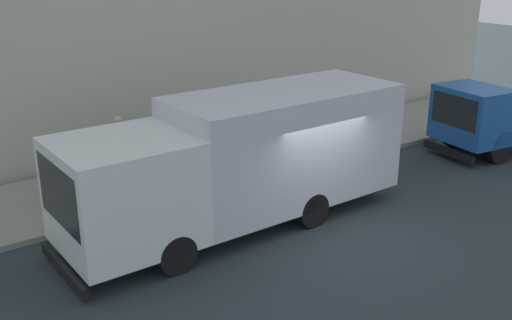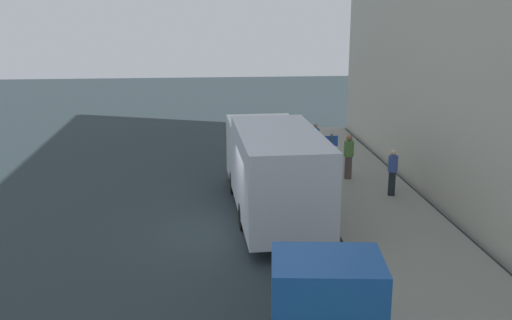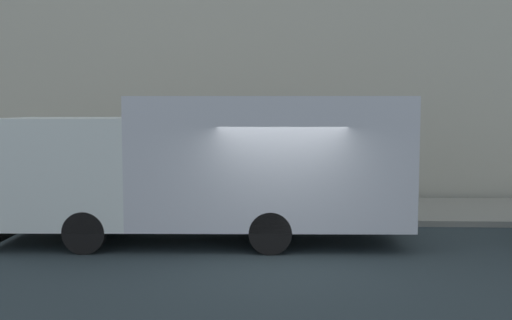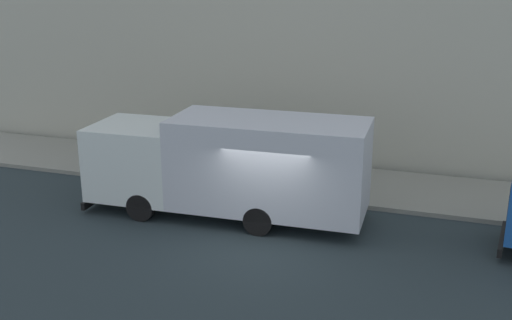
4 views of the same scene
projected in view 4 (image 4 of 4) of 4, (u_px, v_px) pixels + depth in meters
name	position (u px, v px, depth m)	size (l,w,h in m)	color
ground	(264.00, 238.00, 17.12)	(80.00, 80.00, 0.00)	#253135
sidewalk	(306.00, 181.00, 21.51)	(3.75, 30.00, 0.15)	gray
large_utility_truck	(230.00, 163.00, 18.19)	(2.74, 8.56, 3.08)	silver
pedestrian_walking	(241.00, 141.00, 22.79)	(0.48, 0.48, 1.70)	black
pedestrian_standing	(174.00, 143.00, 22.49)	(0.54, 0.54, 1.77)	#554544
pedestrian_third	(98.00, 144.00, 22.52)	(0.54, 0.54, 1.70)	#4C3E51
traffic_cone_orange	(157.00, 168.00, 21.56)	(0.44, 0.44, 0.64)	orange
street_sign_post	(235.00, 145.00, 20.25)	(0.44, 0.08, 2.46)	#4C5156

